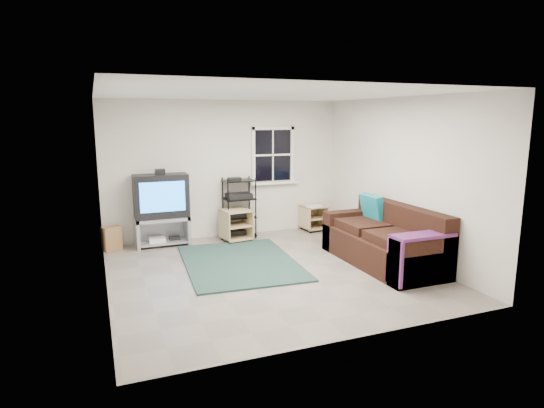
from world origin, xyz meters
name	(u,v)px	position (x,y,z in m)	size (l,w,h in m)	color
room	(273,159)	(0.95, 2.27, 1.48)	(4.60, 4.62, 4.60)	gray
tv_unit	(161,204)	(-1.28, 2.04, 0.76)	(0.94, 0.47, 1.39)	#9F9FA7
av_rack	(239,212)	(0.18, 2.07, 0.50)	(0.58, 0.42, 1.16)	black
side_table_left	(235,224)	(0.04, 1.88, 0.32)	(0.56, 0.56, 0.59)	tan
side_table_right	(313,216)	(1.76, 2.07, 0.30)	(0.50, 0.51, 0.53)	tan
sofa	(385,242)	(1.83, -0.31, 0.35)	(0.98, 2.20, 1.01)	black
shag_rug	(240,262)	(-0.29, 0.54, 0.01)	(1.70, 2.34, 0.03)	black
paper_bag	(112,239)	(-2.15, 2.03, 0.21)	(0.29, 0.19, 0.42)	olive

